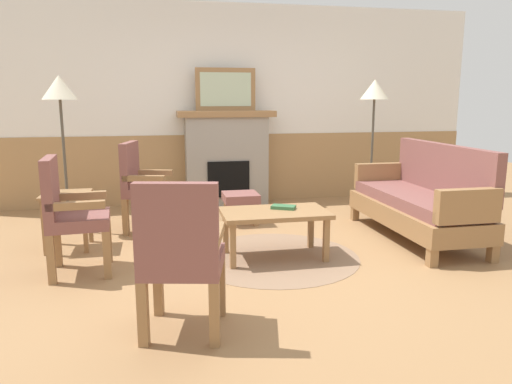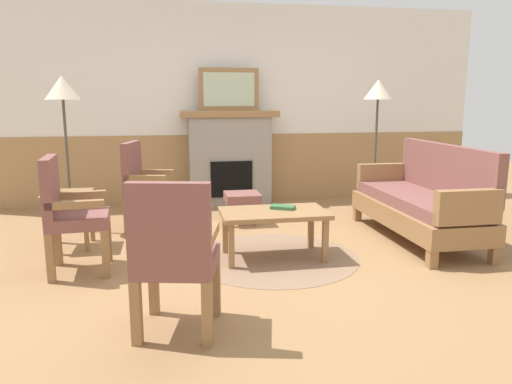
{
  "view_description": "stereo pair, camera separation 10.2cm",
  "coord_description": "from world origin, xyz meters",
  "px_view_note": "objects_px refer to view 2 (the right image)",
  "views": [
    {
      "loc": [
        -0.93,
        -4.14,
        1.44
      ],
      "look_at": [
        0.0,
        0.35,
        0.55
      ],
      "focal_mm": 33.84,
      "sensor_mm": 36.0,
      "label": 1
    },
    {
      "loc": [
        -0.83,
        -4.16,
        1.44
      ],
      "look_at": [
        0.0,
        0.35,
        0.55
      ],
      "focal_mm": 33.84,
      "sensor_mm": 36.0,
      "label": 2
    }
  ],
  "objects_px": {
    "footstool": "(242,199)",
    "side_table": "(68,204)",
    "armchair_by_window_left": "(144,182)",
    "floor_lamp_by_chairs": "(63,98)",
    "floor_lamp_by_couch": "(378,98)",
    "framed_picture": "(229,89)",
    "fireplace": "(230,157)",
    "coffee_table": "(274,217)",
    "armchair_near_fireplace": "(69,210)",
    "couch": "(422,201)",
    "book_on_table": "(283,207)",
    "armchair_front_left": "(175,251)"
  },
  "relations": [
    {
      "from": "book_on_table",
      "to": "footstool",
      "type": "height_order",
      "value": "book_on_table"
    },
    {
      "from": "fireplace",
      "to": "armchair_by_window_left",
      "type": "relative_size",
      "value": 1.33
    },
    {
      "from": "floor_lamp_by_couch",
      "to": "couch",
      "type": "bearing_deg",
      "value": -93.44
    },
    {
      "from": "book_on_table",
      "to": "fireplace",
      "type": "bearing_deg",
      "value": 95.0
    },
    {
      "from": "armchair_near_fireplace",
      "to": "floor_lamp_by_chairs",
      "type": "relative_size",
      "value": 0.58
    },
    {
      "from": "couch",
      "to": "floor_lamp_by_chairs",
      "type": "height_order",
      "value": "floor_lamp_by_chairs"
    },
    {
      "from": "coffee_table",
      "to": "armchair_near_fireplace",
      "type": "xyz_separation_m",
      "value": [
        -1.75,
        -0.06,
        0.15
      ]
    },
    {
      "from": "couch",
      "to": "footstool",
      "type": "height_order",
      "value": "couch"
    },
    {
      "from": "side_table",
      "to": "footstool",
      "type": "bearing_deg",
      "value": 18.68
    },
    {
      "from": "book_on_table",
      "to": "side_table",
      "type": "relative_size",
      "value": 0.39
    },
    {
      "from": "coffee_table",
      "to": "couch",
      "type": "bearing_deg",
      "value": 10.98
    },
    {
      "from": "footstool",
      "to": "side_table",
      "type": "bearing_deg",
      "value": -161.32
    },
    {
      "from": "framed_picture",
      "to": "footstool",
      "type": "height_order",
      "value": "framed_picture"
    },
    {
      "from": "fireplace",
      "to": "coffee_table",
      "type": "xyz_separation_m",
      "value": [
        0.1,
        -2.35,
        -0.27
      ]
    },
    {
      "from": "couch",
      "to": "armchair_near_fireplace",
      "type": "relative_size",
      "value": 1.84
    },
    {
      "from": "armchair_near_fireplace",
      "to": "coffee_table",
      "type": "bearing_deg",
      "value": 1.96
    },
    {
      "from": "book_on_table",
      "to": "armchair_by_window_left",
      "type": "bearing_deg",
      "value": 139.25
    },
    {
      "from": "framed_picture",
      "to": "couch",
      "type": "xyz_separation_m",
      "value": [
        1.73,
        -2.04,
        -1.16
      ]
    },
    {
      "from": "framed_picture",
      "to": "fireplace",
      "type": "bearing_deg",
      "value": -90.0
    },
    {
      "from": "armchair_by_window_left",
      "to": "floor_lamp_by_chairs",
      "type": "bearing_deg",
      "value": 171.37
    },
    {
      "from": "couch",
      "to": "armchair_near_fireplace",
      "type": "height_order",
      "value": "same"
    },
    {
      "from": "armchair_by_window_left",
      "to": "book_on_table",
      "type": "bearing_deg",
      "value": -40.75
    },
    {
      "from": "fireplace",
      "to": "coffee_table",
      "type": "height_order",
      "value": "fireplace"
    },
    {
      "from": "armchair_by_window_left",
      "to": "armchair_front_left",
      "type": "xyz_separation_m",
      "value": [
        0.29,
        -2.52,
        0.0
      ]
    },
    {
      "from": "floor_lamp_by_chairs",
      "to": "armchair_front_left",
      "type": "bearing_deg",
      "value": -67.53
    },
    {
      "from": "coffee_table",
      "to": "side_table",
      "type": "distance_m",
      "value": 2.01
    },
    {
      "from": "footstool",
      "to": "side_table",
      "type": "distance_m",
      "value": 1.91
    },
    {
      "from": "framed_picture",
      "to": "coffee_table",
      "type": "distance_m",
      "value": 2.63
    },
    {
      "from": "armchair_by_window_left",
      "to": "side_table",
      "type": "distance_m",
      "value": 0.88
    },
    {
      "from": "armchair_front_left",
      "to": "book_on_table",
      "type": "bearing_deg",
      "value": 54.24
    },
    {
      "from": "framed_picture",
      "to": "armchair_by_window_left",
      "type": "distance_m",
      "value": 1.9
    },
    {
      "from": "couch",
      "to": "side_table",
      "type": "distance_m",
      "value": 3.55
    },
    {
      "from": "floor_lamp_by_couch",
      "to": "floor_lamp_by_chairs",
      "type": "height_order",
      "value": "same"
    },
    {
      "from": "couch",
      "to": "side_table",
      "type": "height_order",
      "value": "couch"
    },
    {
      "from": "couch",
      "to": "side_table",
      "type": "relative_size",
      "value": 3.27
    },
    {
      "from": "floor_lamp_by_couch",
      "to": "armchair_by_window_left",
      "type": "bearing_deg",
      "value": -170.26
    },
    {
      "from": "footstool",
      "to": "floor_lamp_by_chairs",
      "type": "relative_size",
      "value": 0.24
    },
    {
      "from": "armchair_by_window_left",
      "to": "floor_lamp_by_chairs",
      "type": "distance_m",
      "value": 1.22
    },
    {
      "from": "coffee_table",
      "to": "book_on_table",
      "type": "height_order",
      "value": "book_on_table"
    },
    {
      "from": "footstool",
      "to": "armchair_near_fireplace",
      "type": "height_order",
      "value": "armchair_near_fireplace"
    },
    {
      "from": "book_on_table",
      "to": "side_table",
      "type": "xyz_separation_m",
      "value": [
        -2.0,
        0.6,
        -0.02
      ]
    },
    {
      "from": "armchair_front_left",
      "to": "framed_picture",
      "type": "bearing_deg",
      "value": 77.63
    },
    {
      "from": "footstool",
      "to": "armchair_by_window_left",
      "type": "bearing_deg",
      "value": -175.11
    },
    {
      "from": "fireplace",
      "to": "armchair_by_window_left",
      "type": "distance_m",
      "value": 1.61
    },
    {
      "from": "couch",
      "to": "armchair_by_window_left",
      "type": "height_order",
      "value": "same"
    },
    {
      "from": "fireplace",
      "to": "footstool",
      "type": "relative_size",
      "value": 3.25
    },
    {
      "from": "book_on_table",
      "to": "footstool",
      "type": "distance_m",
      "value": 1.24
    },
    {
      "from": "couch",
      "to": "footstool",
      "type": "relative_size",
      "value": 4.5
    },
    {
      "from": "book_on_table",
      "to": "armchair_front_left",
      "type": "xyz_separation_m",
      "value": [
        -1.01,
        -1.4,
        0.08
      ]
    },
    {
      "from": "framed_picture",
      "to": "book_on_table",
      "type": "xyz_separation_m",
      "value": [
        0.2,
        -2.29,
        -1.1
      ]
    }
  ]
}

